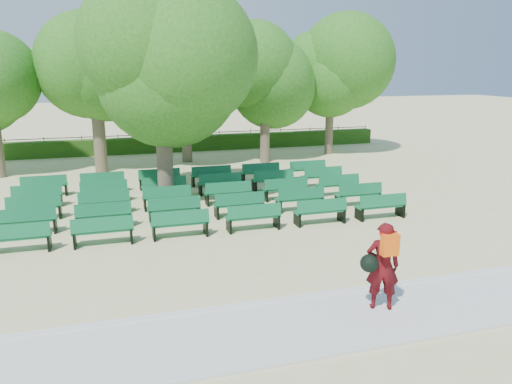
# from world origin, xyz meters

# --- Properties ---
(ground) EXTENTS (120.00, 120.00, 0.00)m
(ground) POSITION_xyz_m (0.00, 0.00, 0.00)
(ground) COLOR #CCC487
(paving) EXTENTS (30.00, 2.20, 0.06)m
(paving) POSITION_xyz_m (0.00, -7.40, 0.03)
(paving) COLOR silver
(paving) RESTS_ON ground
(curb) EXTENTS (30.00, 0.12, 0.10)m
(curb) POSITION_xyz_m (0.00, -6.25, 0.05)
(curb) COLOR silver
(curb) RESTS_ON ground
(hedge) EXTENTS (26.00, 0.70, 0.90)m
(hedge) POSITION_xyz_m (0.00, 14.00, 0.45)
(hedge) COLOR #285115
(hedge) RESTS_ON ground
(fence) EXTENTS (26.00, 0.10, 1.02)m
(fence) POSITION_xyz_m (0.00, 14.40, 0.00)
(fence) COLOR black
(fence) RESTS_ON ground
(tree_line) EXTENTS (21.80, 6.80, 7.04)m
(tree_line) POSITION_xyz_m (0.00, 10.00, 0.00)
(tree_line) COLOR #2F6F1E
(tree_line) RESTS_ON ground
(bench_array) EXTENTS (1.71, 0.62, 1.06)m
(bench_array) POSITION_xyz_m (-0.58, 1.78, 0.09)
(bench_array) COLOR #116237
(bench_array) RESTS_ON ground
(tree_among) EXTENTS (5.50, 5.50, 7.58)m
(tree_among) POSITION_xyz_m (-1.65, 2.53, 5.07)
(tree_among) COLOR brown
(tree_among) RESTS_ON ground
(person) EXTENTS (0.92, 0.66, 1.85)m
(person) POSITION_xyz_m (1.56, -7.19, 1.02)
(person) COLOR #490A0E
(person) RESTS_ON ground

